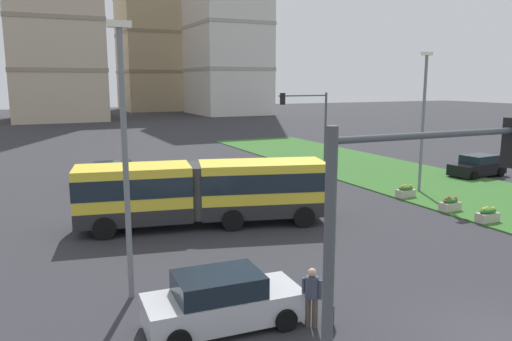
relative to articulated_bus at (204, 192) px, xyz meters
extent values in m
plane|color=#2D2D33|center=(3.76, -13.45, -1.65)|extent=(260.00, 260.00, 0.00)
cube|color=yellow|center=(2.77, -0.64, 0.07)|extent=(6.45, 4.00, 2.55)
cube|color=#262628|center=(2.77, -0.64, -0.85)|extent=(6.47, 4.03, 0.70)
cube|color=#19232D|center=(2.77, -0.64, 0.50)|extent=(6.50, 4.05, 0.90)
cube|color=yellow|center=(-3.18, 0.71, 0.07)|extent=(5.57, 3.40, 2.55)
cube|color=#262628|center=(-3.18, 0.71, -0.85)|extent=(5.59, 3.42, 0.70)
cube|color=#19232D|center=(-3.18, 0.71, 0.50)|extent=(5.61, 3.44, 0.90)
cylinder|color=#383838|center=(-0.13, 0.15, 0.07)|extent=(2.40, 2.40, 2.45)
cylinder|color=black|center=(4.83, 0.08, -1.15)|extent=(1.04, 0.54, 1.00)
cylinder|color=black|center=(4.17, -2.33, -1.15)|extent=(1.04, 0.54, 1.00)
cylinder|color=black|center=(1.56, 0.99, -1.15)|extent=(1.04, 0.54, 1.00)
cylinder|color=black|center=(0.89, -1.43, -1.15)|extent=(1.04, 0.54, 1.00)
cylinder|color=black|center=(-4.23, 2.17, -1.15)|extent=(1.03, 0.46, 1.00)
cylinder|color=black|center=(-4.68, -0.29, -1.15)|extent=(1.03, 0.46, 1.00)
sphere|color=#F9EFC6|center=(5.92, -0.58, -0.85)|extent=(0.24, 0.24, 0.24)
sphere|color=#F9EFC6|center=(5.44, -2.31, -0.85)|extent=(0.24, 0.24, 0.24)
cube|color=black|center=(22.03, 3.48, -1.07)|extent=(4.55, 2.21, 0.80)
cube|color=black|center=(22.18, 3.49, -0.37)|extent=(2.52, 1.90, 0.60)
cylinder|color=black|center=(20.62, 2.44, -1.33)|extent=(0.66, 0.28, 0.64)
cylinder|color=black|center=(20.45, 4.23, -1.33)|extent=(0.66, 0.28, 0.64)
cylinder|color=black|center=(23.61, 2.72, -1.33)|extent=(0.66, 0.28, 0.64)
cylinder|color=black|center=(23.44, 4.52, -1.33)|extent=(0.66, 0.28, 0.64)
cube|color=#B7BABF|center=(-2.74, -9.73, -1.07)|extent=(4.48, 2.00, 0.80)
cube|color=black|center=(-2.89, -9.72, -0.37)|extent=(2.45, 1.79, 0.60)
cylinder|color=black|center=(-1.20, -8.90, -1.33)|extent=(0.65, 0.25, 0.64)
cylinder|color=black|center=(-1.29, -10.70, -1.33)|extent=(0.65, 0.25, 0.64)
cylinder|color=black|center=(-4.20, -8.76, -1.33)|extent=(0.65, 0.25, 0.64)
cylinder|color=black|center=(-4.28, -10.56, -1.33)|extent=(0.65, 0.25, 0.64)
cube|color=#19234C|center=(-2.24, 11.36, -1.07)|extent=(4.42, 1.86, 0.80)
cube|color=black|center=(-2.39, 11.36, -0.37)|extent=(2.40, 1.71, 0.60)
cylinder|color=black|center=(-0.73, 12.23, -1.33)|extent=(0.64, 0.23, 0.64)
cylinder|color=black|center=(-0.76, 10.44, -1.33)|extent=(0.64, 0.23, 0.64)
cylinder|color=black|center=(-3.73, 12.27, -1.33)|extent=(0.64, 0.23, 0.64)
cylinder|color=black|center=(-3.76, 10.48, -1.33)|extent=(0.64, 0.23, 0.64)
cylinder|color=#4C4238|center=(-0.61, -10.73, -1.20)|extent=(0.16, 0.16, 0.90)
cylinder|color=#4C4238|center=(-0.47, -10.88, -1.20)|extent=(0.16, 0.16, 0.90)
cylinder|color=#383D51|center=(-0.54, -10.80, -0.45)|extent=(0.36, 0.36, 0.60)
sphere|color=tan|center=(-0.54, -10.80, -0.03)|extent=(0.24, 0.24, 0.24)
cylinder|color=#383D51|center=(-0.70, -10.63, -0.50)|extent=(0.10, 0.10, 0.55)
cylinder|color=#383D51|center=(-0.37, -10.98, -0.50)|extent=(0.10, 0.10, 0.55)
cube|color=#232328|center=(-0.09, -11.00, -1.34)|extent=(0.43, 0.42, 0.56)
cylinder|color=black|center=(-0.09, -11.00, -0.85)|extent=(0.03, 0.03, 0.40)
cube|color=#B7AD9E|center=(12.63, -5.47, -1.35)|extent=(1.10, 0.56, 0.44)
ellipsoid|color=#2D6B28|center=(12.63, -5.47, -1.03)|extent=(0.99, 0.50, 0.28)
sphere|color=yellow|center=(12.35, -5.47, -0.93)|extent=(0.20, 0.20, 0.20)
sphere|color=yellow|center=(12.63, -5.39, -0.93)|extent=(0.20, 0.20, 0.20)
sphere|color=yellow|center=(12.91, -5.53, -0.93)|extent=(0.20, 0.20, 0.20)
cube|color=#B7AD9E|center=(12.63, -3.10, -1.35)|extent=(1.10, 0.56, 0.44)
ellipsoid|color=#2D6B28|center=(12.63, -3.10, -1.03)|extent=(0.99, 0.50, 0.28)
sphere|color=red|center=(12.35, -3.10, -0.93)|extent=(0.20, 0.20, 0.20)
sphere|color=red|center=(12.63, -3.02, -0.93)|extent=(0.20, 0.20, 0.20)
sphere|color=red|center=(12.91, -3.16, -0.93)|extent=(0.20, 0.20, 0.20)
cube|color=#B7AD9E|center=(12.63, 0.32, -1.35)|extent=(1.10, 0.56, 0.44)
ellipsoid|color=#2D6B28|center=(12.63, 0.32, -1.03)|extent=(0.99, 0.50, 0.28)
sphere|color=orange|center=(12.35, 0.32, -0.93)|extent=(0.20, 0.20, 0.20)
sphere|color=orange|center=(12.63, 0.40, -0.93)|extent=(0.20, 0.20, 0.20)
sphere|color=orange|center=(12.91, 0.26, -0.93)|extent=(0.20, 0.20, 0.20)
cylinder|color=#474C51|center=(-1.85, -16.45, 4.38)|extent=(3.79, 0.10, 0.10)
cylinder|color=#474C51|center=(12.23, 8.55, 1.37)|extent=(0.16, 0.16, 6.05)
cylinder|color=#474C51|center=(10.31, 8.55, 4.19)|extent=(3.84, 0.10, 0.10)
cube|color=black|center=(8.70, 8.55, 3.99)|extent=(0.28, 0.28, 0.80)
sphere|color=red|center=(8.70, 8.55, 4.24)|extent=(0.16, 0.16, 0.16)
sphere|color=yellow|center=(8.70, 8.55, 3.98)|extent=(0.16, 0.16, 0.16)
sphere|color=green|center=(8.70, 8.55, 3.72)|extent=(0.16, 0.16, 0.16)
cylinder|color=slate|center=(-4.74, -6.70, 2.52)|extent=(0.18, 0.18, 8.36)
cube|color=white|center=(-4.74, -6.70, 6.80)|extent=(0.70, 0.28, 0.20)
cylinder|color=slate|center=(14.53, 1.25, 2.52)|extent=(0.18, 0.18, 8.35)
cube|color=white|center=(14.53, 1.25, 6.80)|extent=(0.70, 0.28, 0.20)
cube|color=gray|center=(-2.16, 75.32, 7.09)|extent=(15.66, 19.06, 0.70)
cube|color=gray|center=(-2.16, 75.32, 15.48)|extent=(15.66, 19.06, 0.70)
cube|color=#85765B|center=(21.94, 99.14, 7.52)|extent=(16.70, 17.58, 0.70)
cube|color=#85765B|center=(21.94, 99.14, 16.33)|extent=(16.70, 17.58, 0.70)
cube|color=#A4A099|center=(31.98, 78.21, 7.72)|extent=(14.27, 18.18, 0.70)
cube|color=#A4A099|center=(31.98, 78.21, 16.74)|extent=(14.27, 18.18, 0.70)
camera|label=1|loc=(-7.34, -21.87, 5.15)|focal=34.68mm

